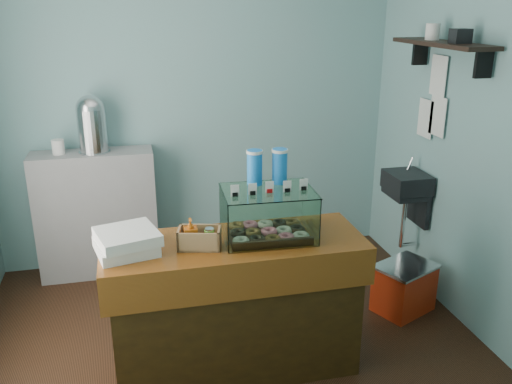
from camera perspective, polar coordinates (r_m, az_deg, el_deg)
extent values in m
plane|color=black|center=(3.98, -2.84, -15.56)|extent=(3.50, 3.50, 0.00)
cube|color=#7AB1B1|center=(4.82, -6.43, 8.81)|extent=(3.50, 0.04, 2.80)
cube|color=#7AB1B1|center=(2.00, 4.46, -6.62)|extent=(3.50, 0.04, 2.80)
cube|color=#7AB1B1|center=(4.05, 22.04, 5.48)|extent=(0.04, 3.00, 2.80)
cube|color=black|center=(4.54, 15.61, 1.02)|extent=(0.30, 0.35, 0.15)
cube|color=black|center=(4.67, 16.79, -1.21)|extent=(0.04, 0.30, 0.35)
cylinder|color=silver|center=(4.62, 15.93, 2.87)|extent=(0.02, 0.02, 0.12)
cylinder|color=silver|center=(4.66, 15.23, -3.07)|extent=(0.04, 0.04, 0.45)
cube|color=black|center=(4.14, 19.01, 14.55)|extent=(0.25, 1.00, 0.03)
cube|color=black|center=(3.85, 22.84, 12.31)|extent=(0.12, 0.03, 0.18)
cube|color=black|center=(4.52, 16.89, 13.82)|extent=(0.12, 0.03, 0.18)
cube|color=white|center=(4.40, 18.57, 7.56)|extent=(0.01, 0.21, 0.30)
cube|color=white|center=(4.55, 17.40, 7.40)|extent=(0.01, 0.21, 0.30)
cube|color=white|center=(4.39, 18.66, 11.52)|extent=(0.01, 0.21, 0.30)
cube|color=#3D250B|center=(3.54, -2.19, -12.25)|extent=(1.50, 0.56, 0.84)
cube|color=#4A1E09|center=(3.33, -2.29, -5.64)|extent=(1.60, 0.60, 0.06)
cube|color=#4A1E09|center=(3.14, -1.26, -9.74)|extent=(1.60, 0.04, 0.18)
cube|color=gray|center=(4.86, -16.37, -2.24)|extent=(1.00, 0.32, 1.10)
cube|color=#341E0F|center=(3.37, 1.26, -4.54)|extent=(0.51, 0.37, 0.02)
torus|color=beige|center=(3.22, -1.55, -5.16)|extent=(0.10, 0.10, 0.03)
torus|color=black|center=(3.24, 0.07, -5.04)|extent=(0.10, 0.10, 0.03)
torus|color=brown|center=(3.26, 1.67, -4.91)|extent=(0.10, 0.10, 0.03)
torus|color=pink|center=(3.27, 3.26, -4.78)|extent=(0.10, 0.10, 0.03)
torus|color=beige|center=(3.30, 4.82, -4.65)|extent=(0.10, 0.10, 0.03)
torus|color=black|center=(3.33, -1.87, -4.36)|extent=(0.10, 0.10, 0.03)
torus|color=brown|center=(3.34, -0.30, -4.24)|extent=(0.10, 0.10, 0.03)
torus|color=pink|center=(3.36, 1.26, -4.12)|extent=(0.10, 0.10, 0.03)
torus|color=beige|center=(3.38, 2.80, -4.00)|extent=(0.10, 0.10, 0.03)
torus|color=black|center=(3.40, 4.32, -3.88)|extent=(0.10, 0.10, 0.03)
torus|color=brown|center=(3.43, -2.16, -3.60)|extent=(0.10, 0.10, 0.03)
torus|color=pink|center=(3.44, -0.64, -3.49)|extent=(0.10, 0.10, 0.03)
torus|color=beige|center=(3.46, 0.87, -3.38)|extent=(0.10, 0.10, 0.03)
torus|color=black|center=(3.48, 2.37, -3.27)|extent=(0.10, 0.10, 0.03)
torus|color=brown|center=(3.50, 3.84, -3.16)|extent=(0.10, 0.10, 0.03)
cube|color=white|center=(3.14, 2.02, -3.67)|extent=(0.54, 0.03, 0.30)
cube|color=white|center=(3.50, 0.61, -1.18)|extent=(0.54, 0.03, 0.30)
cube|color=white|center=(3.27, -3.40, -2.68)|extent=(0.02, 0.40, 0.30)
cube|color=white|center=(3.38, 5.80, -2.03)|extent=(0.02, 0.40, 0.30)
cube|color=white|center=(3.26, 1.29, 0.11)|extent=(0.57, 0.43, 0.01)
cube|color=white|center=(3.17, -2.27, 0.24)|extent=(0.05, 0.01, 0.07)
cube|color=black|center=(3.17, -2.27, -0.16)|extent=(0.03, 0.02, 0.02)
cube|color=white|center=(3.18, -0.39, 0.35)|extent=(0.05, 0.01, 0.07)
cube|color=black|center=(3.19, -0.39, -0.04)|extent=(0.03, 0.02, 0.02)
cube|color=white|center=(3.20, 1.48, 0.47)|extent=(0.05, 0.01, 0.07)
cube|color=#B10E0F|center=(3.21, 1.48, 0.08)|extent=(0.03, 0.02, 0.02)
cube|color=white|center=(3.23, 3.32, 0.58)|extent=(0.05, 0.01, 0.07)
cube|color=black|center=(3.23, 3.32, 0.19)|extent=(0.03, 0.02, 0.02)
cube|color=white|center=(3.25, 5.14, 0.69)|extent=(0.05, 0.01, 0.07)
cube|color=black|center=(3.26, 5.13, 0.31)|extent=(0.03, 0.02, 0.02)
cylinder|color=#1B7FE9|center=(3.33, -0.14, 2.60)|extent=(0.09, 0.09, 0.22)
cylinder|color=white|center=(3.31, -0.15, 4.26)|extent=(0.10, 0.10, 0.02)
cylinder|color=#1B7FE9|center=(3.37, 2.51, 2.74)|extent=(0.09, 0.09, 0.22)
cylinder|color=white|center=(3.34, 2.53, 4.39)|extent=(0.10, 0.10, 0.02)
cube|color=#AB7C55|center=(3.24, -5.95, -5.71)|extent=(0.28, 0.21, 0.01)
cube|color=#AB7C55|center=(3.16, -6.12, -5.35)|extent=(0.25, 0.07, 0.12)
cube|color=#AB7C55|center=(3.28, -5.85, -4.36)|extent=(0.25, 0.07, 0.12)
cube|color=#AB7C55|center=(3.24, -8.06, -4.81)|extent=(0.05, 0.15, 0.12)
cube|color=#AB7C55|center=(3.21, -3.88, -4.87)|extent=(0.05, 0.15, 0.12)
imported|color=#C65C12|center=(3.21, -6.89, -4.22)|extent=(0.09, 0.09, 0.17)
cylinder|color=#519B2A|center=(3.21, -4.92, -4.82)|extent=(0.06, 0.06, 0.10)
cylinder|color=silver|center=(3.19, -4.94, -3.92)|extent=(0.05, 0.05, 0.01)
cube|color=white|center=(3.25, -13.53, -5.59)|extent=(0.39, 0.39, 0.07)
cube|color=white|center=(3.22, -13.41, -4.57)|extent=(0.40, 0.40, 0.07)
cylinder|color=silver|center=(4.68, -16.63, 4.09)|extent=(0.26, 0.26, 0.01)
cylinder|color=silver|center=(4.64, -16.84, 6.23)|extent=(0.23, 0.23, 0.35)
sphere|color=silver|center=(4.61, -17.06, 8.34)|extent=(0.23, 0.23, 0.23)
cube|color=red|center=(4.40, 15.30, -9.79)|extent=(0.51, 0.46, 0.36)
cube|color=silver|center=(4.31, 15.52, -7.56)|extent=(0.54, 0.48, 0.02)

